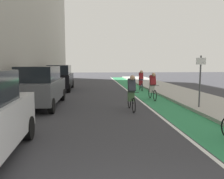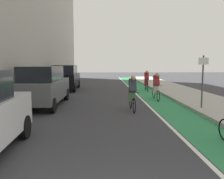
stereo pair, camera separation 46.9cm
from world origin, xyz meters
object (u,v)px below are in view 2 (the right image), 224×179
(cyclist_far, at_px, (146,80))
(street_sign_post, at_px, (203,77))
(parked_suv_gray, at_px, (43,86))
(cyclist_trailing, at_px, (156,85))
(parked_suv_black, at_px, (66,77))
(cyclist_mid, at_px, (132,92))

(cyclist_far, bearing_deg, street_sign_post, -82.23)
(parked_suv_gray, relative_size, cyclist_trailing, 2.77)
(parked_suv_gray, bearing_deg, street_sign_post, -11.40)
(parked_suv_gray, height_order, cyclist_far, parked_suv_gray)
(parked_suv_black, relative_size, cyclist_trailing, 2.67)
(cyclist_far, xyz_separation_m, street_sign_post, (1.07, -7.82, 0.70))
(parked_suv_black, height_order, cyclist_mid, parked_suv_black)
(parked_suv_black, xyz_separation_m, cyclist_trailing, (6.05, -5.30, -0.17))
(parked_suv_black, bearing_deg, cyclist_mid, -62.75)
(parked_suv_black, relative_size, cyclist_far, 2.70)
(parked_suv_black, height_order, cyclist_trailing, parked_suv_black)
(cyclist_mid, bearing_deg, street_sign_post, -3.42)
(parked_suv_black, xyz_separation_m, street_sign_post, (7.39, -8.52, 0.53))
(cyclist_mid, height_order, cyclist_trailing, cyclist_mid)
(parked_suv_gray, bearing_deg, cyclist_mid, -16.91)
(parked_suv_gray, distance_m, street_sign_post, 7.56)
(parked_suv_black, distance_m, cyclist_trailing, 8.04)
(cyclist_trailing, relative_size, street_sign_post, 0.72)
(cyclist_trailing, xyz_separation_m, cyclist_far, (0.28, 4.60, -0.00))
(parked_suv_black, distance_m, street_sign_post, 11.30)
(cyclist_far, bearing_deg, cyclist_trailing, -93.46)
(cyclist_trailing, bearing_deg, parked_suv_gray, -164.02)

